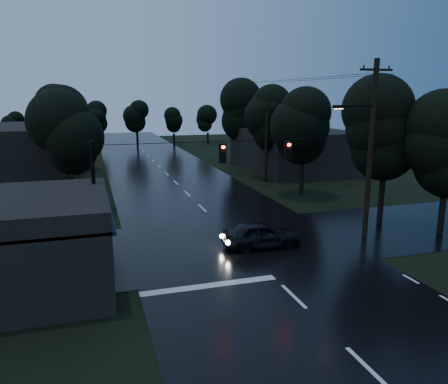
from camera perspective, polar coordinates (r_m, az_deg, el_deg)
ground at (r=14.81m, az=18.21°, el=-21.02°), size 160.00×160.00×0.00m
main_road at (r=41.38m, az=-6.31°, el=1.20°), size 12.00×120.00×0.02m
cross_street at (r=24.51m, az=1.82°, el=-6.66°), size 60.00×9.00×0.02m
building_far_right at (r=49.25m, az=8.97°, el=5.51°), size 10.00×14.00×4.40m
building_far_left at (r=50.60m, az=-24.47°, el=5.07°), size 10.00×16.00×5.00m
utility_pole_main at (r=25.85m, az=18.46°, el=5.68°), size 3.50×0.30×10.00m
utility_pole_far at (r=41.28m, az=5.56°, el=6.63°), size 2.00×0.30×7.50m
anchor_pole_left at (r=21.48m, az=-16.49°, el=-1.59°), size 0.18×0.18×6.00m
span_signals at (r=22.57m, az=4.09°, el=5.35°), size 15.00×0.37×1.12m
tree_corner_near at (r=28.93m, az=20.48°, el=7.66°), size 4.48×4.48×9.44m
tree_left_a at (r=32.03m, az=-19.81°, el=6.75°), size 3.92×3.92×8.26m
tree_left_b at (r=40.01m, az=-20.27°, el=8.25°), size 4.20×4.20×8.85m
tree_left_c at (r=49.99m, az=-20.47°, el=9.35°), size 4.48×4.48×9.44m
tree_right_a at (r=36.02m, az=10.37°, el=8.42°), size 4.20×4.20×8.85m
tree_right_b at (r=43.47m, az=6.20°, el=9.70°), size 4.48×4.48×9.44m
tree_right_c at (r=52.98m, az=2.47°, el=10.65°), size 4.76×4.76×10.03m
car at (r=23.69m, az=4.90°, el=-5.55°), size 4.27×1.89×1.43m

